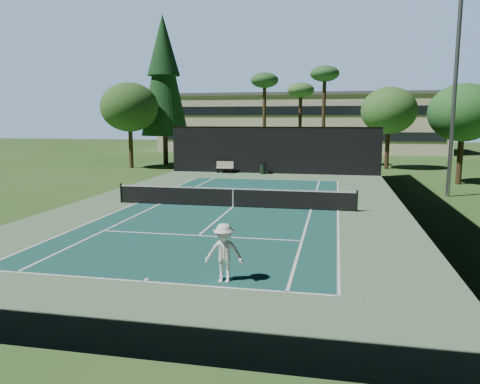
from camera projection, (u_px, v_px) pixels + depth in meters
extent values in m
plane|color=#2C551F|center=(233.00, 207.00, 24.89)|extent=(160.00, 160.00, 0.00)
cube|color=#5A8059|center=(233.00, 207.00, 24.89)|extent=(18.00, 32.00, 0.01)
cube|color=#184F48|center=(233.00, 207.00, 24.88)|extent=(10.97, 23.77, 0.01)
cube|color=white|center=(144.00, 282.00, 13.38)|extent=(10.97, 0.10, 0.01)
cube|color=white|center=(266.00, 179.00, 36.39)|extent=(10.97, 0.10, 0.01)
cube|color=white|center=(198.00, 236.00, 18.69)|extent=(8.23, 0.10, 0.01)
cube|color=white|center=(254.00, 189.00, 31.08)|extent=(8.23, 0.10, 0.01)
cube|color=white|center=(137.00, 203.00, 25.97)|extent=(0.10, 23.77, 0.01)
cube|color=white|center=(338.00, 211.00, 23.79)|extent=(0.10, 23.77, 0.01)
cube|color=white|center=(160.00, 204.00, 25.70)|extent=(0.10, 23.77, 0.01)
cube|color=white|center=(311.00, 210.00, 24.07)|extent=(0.10, 23.77, 0.01)
cube|color=white|center=(233.00, 207.00, 24.88)|extent=(0.10, 12.80, 0.01)
cube|color=white|center=(146.00, 280.00, 13.52)|extent=(0.10, 0.30, 0.01)
cube|color=white|center=(266.00, 179.00, 36.24)|extent=(0.10, 0.30, 0.01)
cylinder|color=black|center=(121.00, 193.00, 26.07)|extent=(0.10, 0.10, 1.10)
cylinder|color=black|center=(357.00, 201.00, 23.53)|extent=(0.10, 0.10, 1.10)
cube|color=black|center=(233.00, 198.00, 24.81)|extent=(12.80, 0.02, 0.92)
cube|color=white|center=(233.00, 189.00, 24.74)|extent=(12.80, 0.04, 0.07)
cube|color=white|center=(233.00, 198.00, 24.81)|extent=(0.05, 0.03, 0.92)
cube|color=black|center=(273.00, 150.00, 40.07)|extent=(18.00, 0.04, 4.00)
cube|color=black|center=(56.00, 255.00, 9.09)|extent=(18.00, 0.04, 4.00)
cube|color=black|center=(413.00, 174.00, 22.79)|extent=(0.04, 32.00, 4.00)
cube|color=black|center=(77.00, 166.00, 26.37)|extent=(0.04, 32.00, 4.00)
cube|color=black|center=(273.00, 127.00, 39.76)|extent=(18.00, 0.06, 0.06)
imported|color=white|center=(224.00, 253.00, 13.28)|extent=(1.15, 0.71, 1.71)
sphere|color=yellow|center=(180.00, 195.00, 28.65)|extent=(0.06, 0.06, 0.06)
sphere|color=#DDEE36|center=(299.00, 194.00, 29.17)|extent=(0.06, 0.06, 0.06)
sphere|color=#CFE935|center=(189.00, 197.00, 27.75)|extent=(0.07, 0.07, 0.07)
cube|color=#BDB09C|center=(224.00, 168.00, 40.61)|extent=(1.50, 0.45, 0.05)
cube|color=beige|center=(225.00, 164.00, 40.76)|extent=(1.50, 0.06, 0.55)
cube|color=black|center=(218.00, 171.00, 40.77)|extent=(0.06, 0.40, 0.42)
cube|color=black|center=(231.00, 171.00, 40.53)|extent=(0.06, 0.40, 0.42)
cylinder|color=black|center=(263.00, 169.00, 39.89)|extent=(0.52, 0.52, 0.90)
cylinder|color=black|center=(263.00, 163.00, 39.82)|extent=(0.56, 0.56, 0.05)
cylinder|color=#4B3020|center=(166.00, 147.00, 48.29)|extent=(0.50, 0.50, 3.60)
cone|color=#163D1A|center=(164.00, 76.00, 47.19)|extent=(4.80, 4.80, 12.00)
cone|color=#133619|center=(163.00, 45.00, 46.73)|extent=(3.30, 3.30, 6.00)
cylinder|color=#46331E|center=(264.00, 123.00, 47.86)|extent=(0.36, 0.36, 8.55)
ellipsoid|color=#2A5B29|center=(265.00, 80.00, 47.21)|extent=(2.80, 2.80, 1.54)
cylinder|color=#402A1B|center=(300.00, 127.00, 49.17)|extent=(0.36, 0.36, 7.65)
ellipsoid|color=#3B6C30|center=(301.00, 90.00, 48.59)|extent=(2.80, 2.80, 1.54)
cylinder|color=#44301D|center=(323.00, 121.00, 45.67)|extent=(0.36, 0.36, 9.00)
ellipsoid|color=#2A5F2B|center=(325.00, 74.00, 44.98)|extent=(2.80, 2.80, 1.54)
cylinder|color=#40291B|center=(387.00, 150.00, 43.93)|extent=(0.40, 0.40, 3.52)
ellipsoid|color=#316226|center=(389.00, 111.00, 43.36)|extent=(5.12, 5.12, 4.35)
cylinder|color=#432F1C|center=(460.00, 161.00, 33.47)|extent=(0.40, 0.40, 3.30)
ellipsoid|color=#245E25|center=(463.00, 113.00, 32.94)|extent=(4.80, 4.80, 4.08)
cylinder|color=#4F3A22|center=(131.00, 149.00, 44.81)|extent=(0.40, 0.40, 3.74)
ellipsoid|color=#2E5A23|center=(129.00, 107.00, 44.21)|extent=(5.44, 5.44, 4.62)
cube|color=beige|center=(300.00, 124.00, 68.80)|extent=(40.00, 12.00, 8.00)
cube|color=#59595B|center=(301.00, 95.00, 68.17)|extent=(40.50, 12.50, 0.40)
cube|color=black|center=(297.00, 136.00, 63.19)|extent=(38.00, 0.15, 1.20)
cube|color=black|center=(297.00, 111.00, 62.67)|extent=(38.00, 0.15, 1.20)
cylinder|color=gray|center=(454.00, 96.00, 27.39)|extent=(0.24, 0.24, 12.00)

